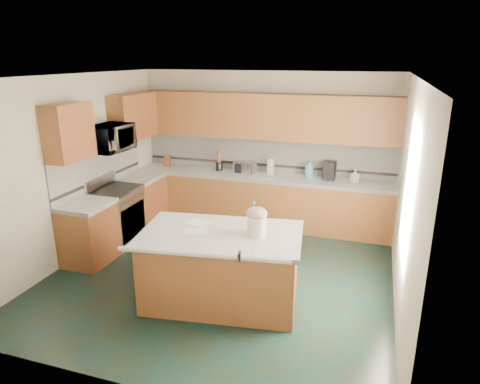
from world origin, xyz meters
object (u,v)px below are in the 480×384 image
(soap_bottle_island, at_px, (254,218))
(coffee_maker, at_px, (330,170))
(island_base, at_px, (221,269))
(treat_jar, at_px, (257,226))
(toaster_oven, at_px, (245,168))
(knife_block, at_px, (167,161))
(island_top, at_px, (221,235))

(soap_bottle_island, bearing_deg, coffee_maker, 67.81)
(island_base, bearing_deg, soap_bottle_island, 5.51)
(island_base, xyz_separation_m, treat_jar, (0.43, 0.05, 0.61))
(coffee_maker, bearing_deg, toaster_oven, -172.39)
(soap_bottle_island, distance_m, knife_block, 3.59)
(island_base, relative_size, treat_jar, 7.62)
(island_base, bearing_deg, treat_jar, -1.92)
(island_base, distance_m, treat_jar, 0.75)
(island_top, relative_size, soap_bottle_island, 4.76)
(island_base, distance_m, coffee_maker, 2.97)
(island_top, distance_m, treat_jar, 0.46)
(treat_jar, bearing_deg, toaster_oven, 134.85)
(soap_bottle_island, bearing_deg, toaster_oven, 99.67)
(island_base, relative_size, soap_bottle_island, 4.52)
(island_base, distance_m, soap_bottle_island, 0.80)
(soap_bottle_island, height_order, toaster_oven, soap_bottle_island)
(toaster_oven, bearing_deg, treat_jar, -52.26)
(island_base, bearing_deg, toaster_oven, 93.29)
(island_top, bearing_deg, toaster_oven, 93.29)
(treat_jar, bearing_deg, soap_bottle_island, 158.36)
(island_base, xyz_separation_m, toaster_oven, (-0.54, 2.70, 0.59))
(soap_bottle_island, relative_size, knife_block, 1.86)
(treat_jar, distance_m, coffee_maker, 2.73)
(coffee_maker, bearing_deg, island_base, -102.98)
(knife_block, bearing_deg, coffee_maker, -9.17)
(knife_block, bearing_deg, soap_bottle_island, -56.26)
(knife_block, xyz_separation_m, coffee_maker, (3.05, 0.03, 0.05))
(knife_block, bearing_deg, island_top, -62.06)
(island_base, height_order, coffee_maker, coffee_maker)
(island_top, xyz_separation_m, toaster_oven, (-0.54, 2.70, 0.13))
(treat_jar, relative_size, soap_bottle_island, 0.59)
(island_base, distance_m, toaster_oven, 2.81)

